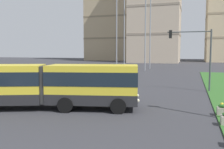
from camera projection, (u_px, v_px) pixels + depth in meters
articulated_bus at (52, 85)px, 16.77m from camera, size 11.97×5.88×3.00m
traffic_light_far_right at (196, 49)px, 24.02m from camera, size 4.19×0.28×6.03m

